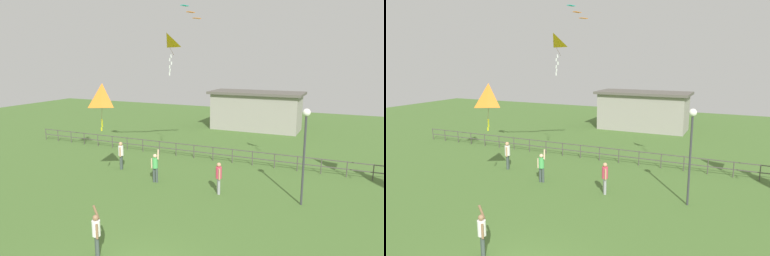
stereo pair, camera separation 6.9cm
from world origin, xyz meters
The scene contains 9 objects.
lamppost centered at (3.88, 8.75, 3.32)m, with size 0.36×0.36×4.59m.
person_1 centered at (-3.99, 8.59, 0.96)m, with size 0.51×0.30×1.91m.
person_2 centered at (-0.17, 8.42, 0.95)m, with size 0.31×0.45×1.65m.
person_4 centered at (-7.16, 9.80, 1.00)m, with size 0.32×0.49×1.74m.
person_5 centered at (-1.92, 1.11, 0.92)m, with size 0.40×0.45×1.82m.
kite_0 centered at (-4.96, 11.89, 7.76)m, with size 1.26×1.03×2.53m.
kite_3 centered at (-6.36, 7.29, 4.77)m, with size 1.18×1.20×2.40m.
waterfront_railing centered at (-0.41, 14.00, 0.62)m, with size 36.03×0.06×0.95m.
pavilion_building centered at (-2.87, 26.00, 1.88)m, with size 8.85×4.11×3.70m.
Camera 1 is at (5.82, -7.81, 6.77)m, focal length 33.31 mm.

